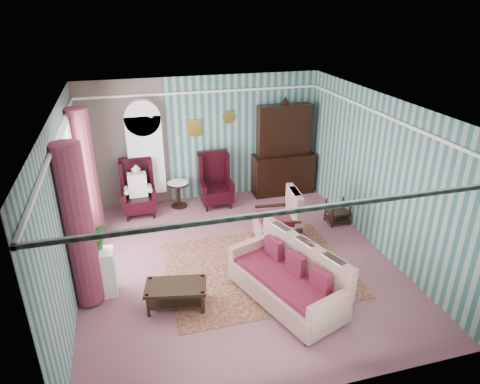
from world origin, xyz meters
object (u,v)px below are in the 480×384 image
object	(u,v)px
floral_armchair	(277,221)
plant_stand	(98,274)
round_side_table	(179,195)
sofa	(287,274)
coffee_table	(176,296)
nest_table	(337,212)
dresser_hutch	(284,147)
wingback_right	(216,180)
wingback_left	(138,189)
seated_woman	(138,190)
bookcase	(146,160)

from	to	relation	value
floral_armchair	plant_stand	bearing A→B (deg)	109.37
round_side_table	floral_armchair	world-z (taller)	floral_armchair
sofa	floral_armchair	size ratio (longest dim) A/B	2.24
round_side_table	plant_stand	size ratio (longest dim) A/B	0.75
plant_stand	coffee_table	distance (m)	1.34
plant_stand	nest_table	bearing A→B (deg)	13.84
sofa	dresser_hutch	bearing A→B (deg)	-39.75
dresser_hutch	coffee_table	world-z (taller)	dresser_hutch
wingback_right	nest_table	world-z (taller)	wingback_right
wingback_left	nest_table	distance (m)	4.37
wingback_right	sofa	distance (m)	3.75
seated_woman	sofa	world-z (taller)	seated_woman
nest_table	wingback_right	bearing A→B (deg)	146.25
round_side_table	plant_stand	world-z (taller)	plant_stand
dresser_hutch	sofa	world-z (taller)	dresser_hutch
wingback_left	round_side_table	bearing A→B (deg)	9.46
wingback_left	sofa	size ratio (longest dim) A/B	0.62
wingback_right	plant_stand	world-z (taller)	wingback_right
wingback_right	seated_woman	bearing A→B (deg)	180.00
dresser_hutch	plant_stand	world-z (taller)	dresser_hutch
dresser_hutch	wingback_right	size ratio (longest dim) A/B	1.89
wingback_left	plant_stand	xyz separation A→B (m)	(-0.80, -2.75, -0.22)
nest_table	plant_stand	xyz separation A→B (m)	(-4.87, -1.20, 0.13)
dresser_hutch	round_side_table	xyz separation A→B (m)	(-2.60, -0.12, -0.88)
wingback_left	plant_stand	size ratio (longest dim) A/B	1.56
seated_woman	nest_table	size ratio (longest dim) A/B	2.19
plant_stand	floral_armchair	world-z (taller)	floral_armchair
bookcase	wingback_right	bearing A→B (deg)	-14.57
wingback_left	seated_woman	distance (m)	0.04
seated_woman	floral_armchair	distance (m)	3.20
wingback_left	floral_armchair	xyz separation A→B (m)	(2.55, -1.93, -0.17)
wingback_left	seated_woman	bearing A→B (deg)	0.00
bookcase	round_side_table	size ratio (longest dim) A/B	3.73
wingback_left	sofa	distance (m)	4.26
round_side_table	coffee_table	bearing A→B (deg)	-98.64
dresser_hutch	coffee_table	bearing A→B (deg)	-130.66
bookcase	coffee_table	distance (m)	3.88
nest_table	coffee_table	world-z (taller)	nest_table
sofa	round_side_table	bearing A→B (deg)	-3.40
bookcase	seated_woman	bearing A→B (deg)	-122.66
floral_armchair	coffee_table	world-z (taller)	floral_armchair
dresser_hutch	sofa	distance (m)	4.31
sofa	wingback_right	bearing A→B (deg)	-15.28
round_side_table	nest_table	xyz separation A→B (m)	(3.17, -1.70, -0.03)
wingback_left	seated_woman	world-z (taller)	wingback_left
seated_woman	coffee_table	bearing A→B (deg)	-83.87
nest_table	sofa	distance (m)	2.99
dresser_hutch	nest_table	bearing A→B (deg)	-72.61
bookcase	plant_stand	world-z (taller)	bookcase
dresser_hutch	coffee_table	size ratio (longest dim) A/B	2.51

